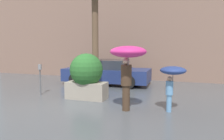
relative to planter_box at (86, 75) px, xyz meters
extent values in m
plane|color=#51565B|center=(-0.28, -1.30, -0.86)|extent=(40.00, 40.00, 0.00)
cube|color=#8C6B5B|center=(-0.28, 5.20, 2.14)|extent=(18.00, 0.30, 6.00)
cube|color=#9E9384|center=(0.00, 0.00, -0.56)|extent=(1.46, 0.64, 0.61)
sphere|color=#286028|center=(0.00, 0.00, 0.19)|extent=(1.19, 1.19, 1.19)
cylinder|color=#473323|center=(1.74, -0.95, -0.48)|extent=(0.22, 0.22, 0.76)
cylinder|color=#473323|center=(1.74, -0.95, 0.20)|extent=(0.32, 0.32, 0.60)
sphere|color=beige|center=(1.74, -0.95, 0.60)|extent=(0.21, 0.21, 0.21)
cylinder|color=#4C4C51|center=(1.82, -1.06, 0.56)|extent=(0.02, 0.02, 0.66)
ellipsoid|color=#E02D84|center=(1.82, -1.06, 0.89)|extent=(1.04, 1.04, 0.33)
cylinder|color=#669ED1|center=(2.95, -0.67, -0.61)|extent=(0.15, 0.15, 0.51)
cylinder|color=#669ED1|center=(2.95, -0.67, -0.16)|extent=(0.21, 0.21, 0.40)
sphere|color=tan|center=(2.95, -0.67, 0.11)|extent=(0.14, 0.14, 0.14)
cylinder|color=#4C4C51|center=(3.04, -0.70, 0.11)|extent=(0.02, 0.02, 0.50)
ellipsoid|color=navy|center=(3.04, -0.70, 0.36)|extent=(0.73, 0.73, 0.23)
cube|color=navy|center=(-0.36, 3.10, -0.39)|extent=(4.28, 1.79, 0.62)
cube|color=#2D333D|center=(-0.36, 3.10, 0.14)|extent=(1.94, 1.48, 0.44)
cylinder|color=black|center=(-1.66, 2.22, -0.56)|extent=(0.61, 0.23, 0.61)
cylinder|color=black|center=(-1.70, 3.91, -0.56)|extent=(0.61, 0.23, 0.61)
cylinder|color=black|center=(0.97, 2.28, -0.56)|extent=(0.61, 0.23, 0.61)
cylinder|color=black|center=(0.93, 3.98, -0.56)|extent=(0.61, 0.23, 0.61)
cylinder|color=brown|center=(-0.15, 1.18, 1.17)|extent=(0.26, 0.26, 4.07)
cylinder|color=#595B60|center=(-1.99, 0.00, -0.36)|extent=(0.05, 0.05, 1.00)
cylinder|color=gray|center=(-1.99, 0.00, 0.24)|extent=(0.14, 0.14, 0.20)
camera|label=1|loc=(3.38, -7.07, 1.05)|focal=35.00mm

